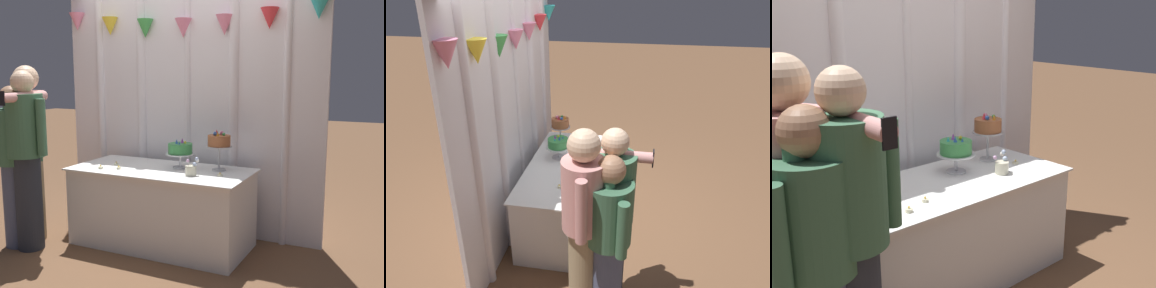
# 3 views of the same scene
# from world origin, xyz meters

# --- Properties ---
(ground_plane) EXTENTS (24.00, 24.00, 0.00)m
(ground_plane) POSITION_xyz_m (0.00, 0.00, 0.00)
(ground_plane) COLOR brown
(draped_curtain) EXTENTS (2.82, 0.17, 2.52)m
(draped_curtain) POSITION_xyz_m (-0.02, 0.62, 1.34)
(draped_curtain) COLOR white
(draped_curtain) RESTS_ON ground_plane
(cake_table) EXTENTS (1.70, 0.79, 0.74)m
(cake_table) POSITION_xyz_m (0.00, 0.10, 0.37)
(cake_table) COLOR white
(cake_table) RESTS_ON ground_plane
(cake_display_nearleft) EXTENTS (0.28, 0.28, 0.28)m
(cake_display_nearleft) POSITION_xyz_m (0.14, 0.21, 0.92)
(cake_display_nearleft) COLOR silver
(cake_display_nearleft) RESTS_ON cake_table
(cake_display_nearright) EXTENTS (0.24, 0.24, 0.38)m
(cake_display_nearright) POSITION_xyz_m (0.51, 0.27, 1.01)
(cake_display_nearright) COLOR #B2B2B7
(cake_display_nearright) RESTS_ON cake_table
(flower_vase) EXTENTS (0.12, 0.11, 0.16)m
(flower_vase) POSITION_xyz_m (0.37, -0.03, 0.80)
(flower_vase) COLOR beige
(flower_vase) RESTS_ON cake_table
(tealight_far_left) EXTENTS (0.05, 0.05, 0.04)m
(tealight_far_left) POSITION_xyz_m (-0.51, -0.14, 0.76)
(tealight_far_left) COLOR beige
(tealight_far_left) RESTS_ON cake_table
(tealight_near_left) EXTENTS (0.04, 0.04, 0.04)m
(tealight_near_left) POSITION_xyz_m (-0.48, 0.06, 0.76)
(tealight_near_left) COLOR beige
(tealight_near_left) RESTS_ON cake_table
(tealight_near_right) EXTENTS (0.04, 0.04, 0.04)m
(tealight_near_right) POSITION_xyz_m (-0.35, -0.08, 0.75)
(tealight_near_right) COLOR beige
(tealight_near_right) RESTS_ON cake_table
(tealight_far_right) EXTENTS (0.05, 0.05, 0.03)m
(tealight_far_right) POSITION_xyz_m (0.61, 0.06, 0.75)
(tealight_far_right) COLOR beige
(tealight_far_right) RESTS_ON cake_table
(guest_girl_blue_dress) EXTENTS (0.49, 0.66, 1.70)m
(guest_girl_blue_dress) POSITION_xyz_m (-1.23, -0.31, 0.95)
(guest_girl_blue_dress) COLOR #9E8966
(guest_girl_blue_dress) RESTS_ON ground_plane
(guest_man_dark_suit) EXTENTS (0.50, 0.36, 1.66)m
(guest_man_dark_suit) POSITION_xyz_m (-1.07, -0.50, 0.91)
(guest_man_dark_suit) COLOR #282D38
(guest_man_dark_suit) RESTS_ON ground_plane
(guest_man_pink_jacket) EXTENTS (0.48, 0.48, 1.52)m
(guest_man_pink_jacket) POSITION_xyz_m (-1.23, -0.50, 0.82)
(guest_man_pink_jacket) COLOR #4C5675
(guest_man_pink_jacket) RESTS_ON ground_plane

